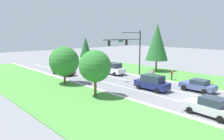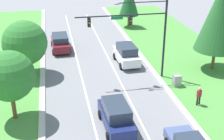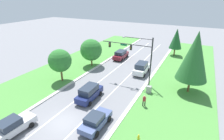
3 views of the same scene
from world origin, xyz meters
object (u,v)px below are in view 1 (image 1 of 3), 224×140
(fire_hydrant, at_px, (212,83))
(conifer_far_right_tree, at_px, (157,42))
(traffic_signal_mast, at_px, (130,46))
(navy_suv, at_px, (152,83))
(oak_near_left_tree, at_px, (95,66))
(burgundy_suv, at_px, (63,69))
(white_suv, at_px, (113,68))
(oak_far_left_tree, at_px, (64,61))
(silver_sedan, at_px, (210,107))
(slate_blue_sedan, at_px, (198,85))
(utility_cabinet, at_px, (152,74))
(conifer_near_right_tree, at_px, (86,47))
(pedestrian, at_px, (172,74))

(fire_hydrant, height_order, conifer_far_right_tree, conifer_far_right_tree)
(traffic_signal_mast, height_order, navy_suv, traffic_signal_mast)
(oak_near_left_tree, bearing_deg, fire_hydrant, -22.85)
(burgundy_suv, xyz_separation_m, white_suv, (6.93, -5.85, 0.11))
(fire_hydrant, relative_size, oak_far_left_tree, 0.12)
(oak_near_left_tree, distance_m, oak_far_left_tree, 8.33)
(traffic_signal_mast, distance_m, navy_suv, 9.67)
(burgundy_suv, height_order, navy_suv, navy_suv)
(silver_sedan, distance_m, conifer_far_right_tree, 24.26)
(slate_blue_sedan, height_order, navy_suv, navy_suv)
(utility_cabinet, height_order, conifer_near_right_tree, conifer_near_right_tree)
(utility_cabinet, bearing_deg, burgundy_suv, 129.92)
(pedestrian, distance_m, oak_near_left_tree, 15.18)
(white_suv, height_order, utility_cabinet, white_suv)
(navy_suv, xyz_separation_m, silver_sedan, (-3.46, -9.33, -0.15))
(conifer_near_right_tree, relative_size, oak_far_left_tree, 1.17)
(conifer_near_right_tree, distance_m, conifer_far_right_tree, 18.01)
(pedestrian, xyz_separation_m, oak_far_left_tree, (-14.27, 9.21, 2.47))
(fire_hydrant, bearing_deg, traffic_signal_mast, 112.23)
(utility_cabinet, height_order, oak_far_left_tree, oak_far_left_tree)
(utility_cabinet, distance_m, oak_near_left_tree, 15.07)
(navy_suv, height_order, pedestrian, navy_suv)
(traffic_signal_mast, relative_size, pedestrian, 5.06)
(slate_blue_sedan, bearing_deg, conifer_near_right_tree, 83.48)
(slate_blue_sedan, distance_m, conifer_far_right_tree, 16.23)
(conifer_far_right_tree, bearing_deg, conifer_near_right_tree, 105.63)
(pedestrian, xyz_separation_m, fire_hydrant, (1.33, -5.94, -0.59))
(conifer_near_right_tree, bearing_deg, slate_blue_sedan, -96.74)
(traffic_signal_mast, height_order, pedestrian, traffic_signal_mast)
(conifer_near_right_tree, xyz_separation_m, conifer_far_right_tree, (4.83, -17.27, 1.58))
(burgundy_suv, relative_size, fire_hydrant, 7.32)
(navy_suv, relative_size, oak_near_left_tree, 0.86)
(silver_sedan, height_order, conifer_far_right_tree, conifer_far_right_tree)
(fire_hydrant, relative_size, oak_near_left_tree, 0.12)
(white_suv, relative_size, oak_near_left_tree, 0.86)
(navy_suv, distance_m, utility_cabinet, 8.89)
(pedestrian, bearing_deg, slate_blue_sedan, 39.10)
(navy_suv, relative_size, oak_far_left_tree, 0.86)
(slate_blue_sedan, distance_m, navy_suv, 5.89)
(utility_cabinet, distance_m, conifer_near_right_tree, 20.64)
(oak_near_left_tree, bearing_deg, silver_sedan, -71.50)
(navy_suv, bearing_deg, utility_cabinet, 36.01)
(oak_far_left_tree, bearing_deg, burgundy_suv, 61.92)
(traffic_signal_mast, xyz_separation_m, navy_suv, (-3.89, -7.75, -4.29))
(traffic_signal_mast, bearing_deg, fire_hydrant, -67.77)
(burgundy_suv, xyz_separation_m, oak_near_left_tree, (-4.23, -15.04, 2.70))
(burgundy_suv, distance_m, conifer_far_right_tree, 18.66)
(burgundy_suv, bearing_deg, slate_blue_sedan, -73.75)
(white_suv, relative_size, utility_cabinet, 4.14)
(conifer_far_right_tree, bearing_deg, pedestrian, -125.62)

